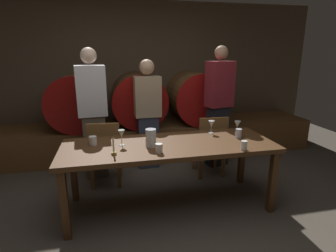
% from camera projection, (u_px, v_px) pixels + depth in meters
% --- Properties ---
extents(ground_plane, '(8.83, 8.83, 0.00)m').
position_uv_depth(ground_plane, '(161.00, 226.00, 2.77)').
color(ground_plane, '#4C443A').
extents(back_wall, '(6.79, 0.24, 2.58)m').
position_uv_depth(back_wall, '(133.00, 76.00, 4.94)').
color(back_wall, brown).
rests_on(back_wall, ground).
extents(barrel_shelf, '(6.11, 0.90, 0.53)m').
position_uv_depth(barrel_shelf, '(138.00, 138.00, 4.69)').
color(barrel_shelf, brown).
rests_on(barrel_shelf, ground).
extents(wine_barrel_left, '(0.87, 0.93, 0.87)m').
position_uv_depth(wine_barrel_left, '(77.00, 101.00, 4.31)').
color(wine_barrel_left, brown).
rests_on(wine_barrel_left, barrel_shelf).
extents(wine_barrel_center, '(0.87, 0.93, 0.87)m').
position_uv_depth(wine_barrel_center, '(138.00, 99.00, 4.51)').
color(wine_barrel_center, '#513319').
rests_on(wine_barrel_center, barrel_shelf).
extents(wine_barrel_right, '(0.87, 0.93, 0.87)m').
position_uv_depth(wine_barrel_right, '(194.00, 97.00, 4.71)').
color(wine_barrel_right, brown).
rests_on(wine_barrel_right, barrel_shelf).
extents(dining_table, '(2.31, 0.84, 0.76)m').
position_uv_depth(dining_table, '(169.00, 150.00, 2.96)').
color(dining_table, '#4C2D16').
rests_on(dining_table, ground).
extents(chair_left, '(0.43, 0.43, 0.88)m').
position_uv_depth(chair_left, '(105.00, 151.00, 3.49)').
color(chair_left, brown).
rests_on(chair_left, ground).
extents(chair_right, '(0.41, 0.41, 0.88)m').
position_uv_depth(chair_right, '(210.00, 143.00, 3.78)').
color(chair_right, brown).
rests_on(chair_right, ground).
extents(guest_left, '(0.40, 0.28, 1.78)m').
position_uv_depth(guest_left, '(93.00, 113.00, 3.65)').
color(guest_left, brown).
rests_on(guest_left, ground).
extents(guest_center, '(0.39, 0.25, 1.62)m').
position_uv_depth(guest_center, '(148.00, 114.00, 4.00)').
color(guest_center, '#33384C').
rests_on(guest_center, ground).
extents(guest_right, '(0.43, 0.33, 1.81)m').
position_uv_depth(guest_right, '(219.00, 106.00, 4.04)').
color(guest_right, black).
rests_on(guest_right, ground).
extents(candle_center, '(0.05, 0.05, 0.19)m').
position_uv_depth(candle_center, '(114.00, 150.00, 2.62)').
color(candle_center, olive).
rests_on(candle_center, dining_table).
extents(pitcher, '(0.11, 0.11, 0.19)m').
position_uv_depth(pitcher, '(151.00, 138.00, 2.84)').
color(pitcher, silver).
rests_on(pitcher, dining_table).
extents(wine_glass_left, '(0.07, 0.07, 0.17)m').
position_uv_depth(wine_glass_left, '(121.00, 134.00, 2.86)').
color(wine_glass_left, silver).
rests_on(wine_glass_left, dining_table).
extents(wine_glass_center, '(0.08, 0.08, 0.16)m').
position_uv_depth(wine_glass_center, '(211.00, 124.00, 3.30)').
color(wine_glass_center, white).
rests_on(wine_glass_center, dining_table).
extents(wine_glass_right, '(0.07, 0.07, 0.16)m').
position_uv_depth(wine_glass_right, '(237.00, 125.00, 3.28)').
color(wine_glass_right, white).
rests_on(wine_glass_right, dining_table).
extents(cup_far_left, '(0.08, 0.08, 0.09)m').
position_uv_depth(cup_far_left, '(93.00, 141.00, 2.90)').
color(cup_far_left, white).
rests_on(cup_far_left, dining_table).
extents(cup_center_left, '(0.07, 0.07, 0.09)m').
position_uv_depth(cup_center_left, '(159.00, 148.00, 2.67)').
color(cup_center_left, white).
rests_on(cup_center_left, dining_table).
extents(cup_center_right, '(0.06, 0.06, 0.10)m').
position_uv_depth(cup_center_right, '(244.00, 145.00, 2.74)').
color(cup_center_right, white).
rests_on(cup_center_right, dining_table).
extents(cup_far_right, '(0.07, 0.07, 0.11)m').
position_uv_depth(cup_far_right, '(239.00, 133.00, 3.14)').
color(cup_far_right, silver).
rests_on(cup_far_right, dining_table).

